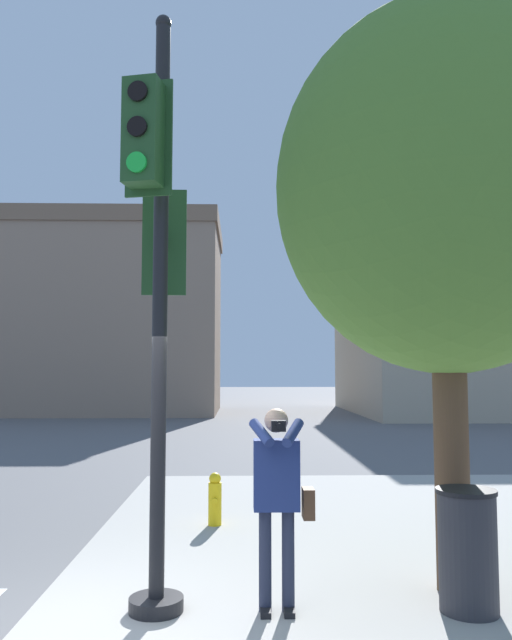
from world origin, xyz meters
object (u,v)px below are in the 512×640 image
object	(u,v)px
street_tree	(445,189)
trash_bin	(468,550)
person_photographer	(278,489)
fire_hydrant	(215,499)
traffic_signal_pole	(157,264)

from	to	relation	value
street_tree	trash_bin	size ratio (longest dim) A/B	5.52
person_photographer	street_tree	bearing A→B (deg)	15.86
street_tree	fire_hydrant	distance (m)	4.95
person_photographer	traffic_signal_pole	bearing A→B (deg)	178.15
traffic_signal_pole	fire_hydrant	xyz separation A→B (m)	(0.41, 2.99, -2.68)
person_photographer	fire_hydrant	size ratio (longest dim) A/B	2.50
traffic_signal_pole	trash_bin	distance (m)	3.69
traffic_signal_pole	person_photographer	world-z (taller)	traffic_signal_pole
traffic_signal_pole	fire_hydrant	world-z (taller)	traffic_signal_pole
person_photographer	fire_hydrant	distance (m)	3.18
traffic_signal_pole	trash_bin	bearing A→B (deg)	-1.71
street_tree	traffic_signal_pole	bearing A→B (deg)	-170.87
fire_hydrant	street_tree	bearing A→B (deg)	-47.07
person_photographer	fire_hydrant	bearing A→B (deg)	102.53
traffic_signal_pole	person_photographer	xyz separation A→B (m)	(1.08, -0.04, -1.98)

